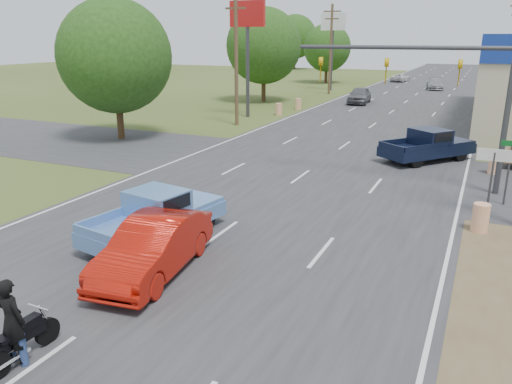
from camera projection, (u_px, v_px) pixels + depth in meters
The scene contains 27 objects.
ground at pixel (29, 370), 10.05m from camera, with size 200.00×200.00×0.00m, color #404C1E.
main_road at pixel (392, 112), 44.72m from camera, with size 15.00×180.00×0.02m, color #2D2D30.
cross_road at pixel (314, 167), 25.65m from camera, with size 120.00×10.00×0.02m, color #2D2D30.
utility_pole_5 at pixel (236, 53), 36.55m from camera, with size 2.00×0.28×10.00m.
utility_pole_6 at pixel (331, 47), 57.35m from camera, with size 2.00×0.28×10.00m.
tree_0 at pixel (115, 56), 31.43m from camera, with size 7.14×7.14×8.84m.
tree_1 at pixel (264, 46), 50.21m from camera, with size 7.56×7.56×9.36m.
tree_2 at pixel (327, 48), 71.47m from camera, with size 6.72×6.72×8.32m.
tree_4 at pixel (135, 35), 95.06m from camera, with size 9.24×9.24×11.44m.
tree_6 at pixel (295, 37), 102.47m from camera, with size 8.82×8.82×10.92m.
barrel_0 at pixel (481, 218), 17.10m from camera, with size 0.56×0.56×1.00m, color orange.
barrel_1 at pixel (494, 164), 24.31m from camera, with size 0.56×0.56×1.00m, color orange.
barrel_2 at pixel (279, 109), 42.78m from camera, with size 0.56×0.56×1.00m, color orange.
barrel_3 at pixel (298, 104), 46.12m from camera, with size 0.56×0.56×1.00m, color orange.
pole_sign_left_near at pixel (247, 27), 39.86m from camera, with size 3.00×0.35×9.20m.
pole_sign_left_far at pixel (333, 31), 60.66m from camera, with size 3.00×0.35×9.20m.
lane_sign at pixel (493, 166), 18.34m from camera, with size 1.20×0.08×2.52m.
street_name_sign at pixel (509, 166), 19.49m from camera, with size 0.80×0.08×2.61m.
signal_mast at pixel (441, 77), 21.03m from camera, with size 9.12×0.40×7.00m.
red_convertible at pixel (154, 247), 13.98m from camera, with size 1.67×4.79×1.58m, color #A91207.
motorcycle at pixel (14, 346), 10.11m from camera, with size 0.60×1.94×0.99m.
rider at pixel (12, 325), 10.00m from camera, with size 0.66×0.44×1.82m, color black.
blue_pickup at pixel (158, 214), 16.42m from camera, with size 2.76×5.29×1.67m.
navy_pickup at pixel (429, 145), 26.82m from camera, with size 4.82×5.37×1.74m.
distant_car_grey at pixel (359, 95), 50.13m from camera, with size 1.92×4.78×1.63m, color #5B5B60.
distant_car_silver at pixel (435, 84), 63.62m from camera, with size 1.89×4.66×1.35m, color #98989C.
distant_car_white at pixel (400, 78), 74.73m from camera, with size 1.97×4.26×1.19m, color silver.
Camera 1 is at (7.73, -5.82, 6.43)m, focal length 35.00 mm.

